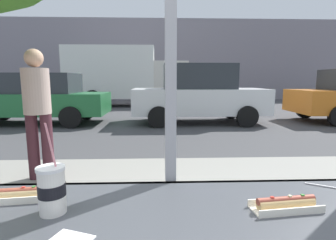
# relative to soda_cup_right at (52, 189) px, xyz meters

# --- Properties ---
(ground_plane) EXTENTS (60.00, 60.00, 0.00)m
(ground_plane) POSITION_rel_soda_cup_right_xyz_m (0.43, 8.24, -1.02)
(ground_plane) COLOR #424244
(sidewalk_strip) EXTENTS (16.00, 2.80, 0.14)m
(sidewalk_strip) POSITION_rel_soda_cup_right_xyz_m (0.43, 1.84, -0.95)
(sidewalk_strip) COLOR gray
(sidewalk_strip) RESTS_ON ground
(building_facade_far) EXTENTS (28.00, 1.20, 5.57)m
(building_facade_far) POSITION_rel_soda_cup_right_xyz_m (0.43, 18.43, 1.76)
(building_facade_far) COLOR gray
(building_facade_far) RESTS_ON ground
(soda_cup_right) EXTENTS (0.10, 0.10, 0.33)m
(soda_cup_right) POSITION_rel_soda_cup_right_xyz_m (0.00, 0.00, 0.00)
(soda_cup_right) COLOR silver
(soda_cup_right) RESTS_ON window_counter
(hotdog_tray_near) EXTENTS (0.26, 0.12, 0.05)m
(hotdog_tray_near) POSITION_rel_soda_cup_right_xyz_m (0.83, -0.01, -0.06)
(hotdog_tray_near) COLOR silver
(hotdog_tray_near) RESTS_ON window_counter
(hotdog_tray_far) EXTENTS (0.24, 0.11, 0.05)m
(hotdog_tray_far) POSITION_rel_soda_cup_right_xyz_m (-0.19, 0.10, -0.06)
(hotdog_tray_far) COLOR silver
(hotdog_tray_far) RESTS_ON window_counter
(loose_straw) EXTENTS (0.17, 0.10, 0.01)m
(loose_straw) POSITION_rel_soda_cup_right_xyz_m (1.12, 0.18, -0.08)
(loose_straw) COLOR white
(loose_straw) RESTS_ON window_counter
(parked_car_green) EXTENTS (4.67, 1.91, 1.61)m
(parked_car_green) POSITION_rel_soda_cup_right_xyz_m (-3.57, 7.66, -0.19)
(parked_car_green) COLOR #236B38
(parked_car_green) RESTS_ON ground
(parked_car_white) EXTENTS (4.24, 1.99, 1.89)m
(parked_car_white) POSITION_rel_soda_cup_right_xyz_m (1.70, 7.66, -0.08)
(parked_car_white) COLOR silver
(parked_car_white) RESTS_ON ground
(box_truck) EXTENTS (6.31, 2.44, 3.10)m
(box_truck) POSITION_rel_soda_cup_right_xyz_m (-1.41, 13.48, 0.64)
(box_truck) COLOR silver
(box_truck) RESTS_ON ground
(pedestrian) EXTENTS (0.32, 0.32, 1.63)m
(pedestrian) POSITION_rel_soda_cup_right_xyz_m (-1.12, 2.43, 0.05)
(pedestrian) COLOR #412028
(pedestrian) RESTS_ON sidewalk_strip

